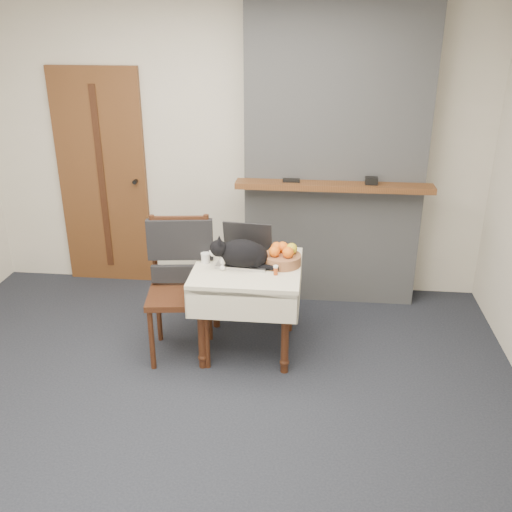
# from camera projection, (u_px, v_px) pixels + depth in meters

# --- Properties ---
(ground) EXTENTS (4.50, 4.50, 0.00)m
(ground) POSITION_uv_depth(u_px,v_px,m) (191.00, 414.00, 3.71)
(ground) COLOR black
(ground) RESTS_ON ground
(room_shell) EXTENTS (4.52, 4.01, 2.61)m
(room_shell) POSITION_uv_depth(u_px,v_px,m) (194.00, 128.00, 3.45)
(room_shell) COLOR beige
(room_shell) RESTS_ON ground
(door) EXTENTS (0.82, 0.10, 2.00)m
(door) POSITION_uv_depth(u_px,v_px,m) (103.00, 179.00, 5.24)
(door) COLOR brown
(door) RESTS_ON ground
(chimney) EXTENTS (1.62, 0.48, 2.60)m
(chimney) POSITION_uv_depth(u_px,v_px,m) (334.00, 156.00, 4.81)
(chimney) COLOR gray
(chimney) RESTS_ON ground
(side_table) EXTENTS (0.78, 0.78, 0.70)m
(side_table) POSITION_uv_depth(u_px,v_px,m) (248.00, 279.00, 4.23)
(side_table) COLOR #3E2310
(side_table) RESTS_ON ground
(laptop) EXTENTS (0.40, 0.35, 0.28)m
(laptop) POSITION_uv_depth(u_px,v_px,m) (245.00, 252.00, 4.24)
(laptop) COLOR #B7B7BC
(laptop) RESTS_ON side_table
(cat) EXTENTS (0.52, 0.26, 0.24)m
(cat) POSITION_uv_depth(u_px,v_px,m) (243.00, 254.00, 4.11)
(cat) COLOR black
(cat) RESTS_ON side_table
(cream_jar) EXTENTS (0.07, 0.07, 0.08)m
(cream_jar) POSITION_uv_depth(u_px,v_px,m) (205.00, 258.00, 4.22)
(cream_jar) COLOR white
(cream_jar) RESTS_ON side_table
(pill_bottle) EXTENTS (0.03, 0.03, 0.07)m
(pill_bottle) POSITION_uv_depth(u_px,v_px,m) (276.00, 270.00, 4.02)
(pill_bottle) COLOR #A93F14
(pill_bottle) RESTS_ON side_table
(fruit_basket) EXTENTS (0.28, 0.28, 0.16)m
(fruit_basket) POSITION_uv_depth(u_px,v_px,m) (282.00, 256.00, 4.17)
(fruit_basket) COLOR #975F3D
(fruit_basket) RESTS_ON side_table
(desk_clutter) EXTENTS (0.11, 0.09, 0.01)m
(desk_clutter) POSITION_uv_depth(u_px,v_px,m) (273.00, 263.00, 4.21)
(desk_clutter) COLOR black
(desk_clutter) RESTS_ON side_table
(chair) EXTENTS (0.53, 0.52, 1.05)m
(chair) POSITION_uv_depth(u_px,v_px,m) (180.00, 268.00, 4.22)
(chair) COLOR #3E2310
(chair) RESTS_ON ground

